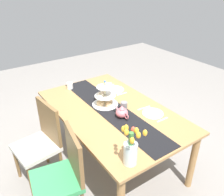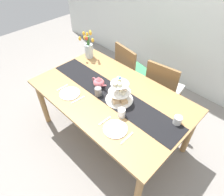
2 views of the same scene
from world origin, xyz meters
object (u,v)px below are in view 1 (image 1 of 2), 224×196
object	(u,v)px
knife_right	(109,86)
dinner_plate_right	(115,90)
teapot	(122,112)
tulip_vase	(131,149)
chair_left	(63,173)
tiered_cake_stand	(105,97)
dining_table	(111,116)
cream_jug	(70,86)
knife_left	(144,108)
mug_white_text	(108,92)
mug_grey	(124,106)
fork_left	(162,120)
chair_right	(41,140)
dinner_plate_left	(153,113)
fork_right	(122,94)

from	to	relation	value
knife_right	dinner_plate_right	bearing A→B (deg)	180.00
teapot	tulip_vase	world-z (taller)	tulip_vase
chair_left	dinner_plate_right	world-z (taller)	chair_left
tiered_cake_stand	dinner_plate_right	bearing A→B (deg)	-52.23
chair_left	tiered_cake_stand	bearing A→B (deg)	-57.53
dining_table	cream_jug	xyz separation A→B (m)	(0.75, 0.15, 0.13)
dining_table	chair_left	size ratio (longest dim) A/B	1.96
knife_left	mug_white_text	bearing A→B (deg)	17.90
mug_grey	tiered_cake_stand	bearing A→B (deg)	25.63
teapot	cream_jug	xyz separation A→B (m)	(0.94, 0.15, -0.02)
chair_left	fork_left	world-z (taller)	chair_left
chair_right	knife_left	distance (m)	1.18
tiered_cake_stand	teapot	size ratio (longest dim) A/B	1.28
chair_right	knife_left	bearing A→B (deg)	-110.47
cream_jug	knife_left	xyz separation A→B (m)	(-0.94, -0.47, -0.04)
dinner_plate_left	fork_right	xyz separation A→B (m)	(0.57, 0.00, -0.00)
dining_table	teapot	world-z (taller)	teapot
chair_left	cream_jug	distance (m)	1.29
dinner_plate_right	chair_right	bearing A→B (deg)	98.47
fork_right	chair_right	bearing A→B (deg)	90.88
tulip_vase	cream_jug	size ratio (longest dim) A/B	4.39
dinner_plate_right	fork_left	bearing A→B (deg)	180.00
mug_white_text	knife_left	bearing A→B (deg)	-162.10
tulip_vase	knife_left	world-z (taller)	tulip_vase
cream_jug	fork_left	xyz separation A→B (m)	(-1.23, -0.47, -0.04)
chair_right	dinner_plate_left	bearing A→B (deg)	-116.89
fork_left	dinner_plate_right	distance (m)	0.86
dining_table	cream_jug	distance (m)	0.77
cream_jug	knife_left	bearing A→B (deg)	-153.29
chair_right	dinner_plate_left	size ratio (longest dim) A/B	3.96
cream_jug	fork_left	distance (m)	1.31
dining_table	dinner_plate_right	xyz separation A→B (m)	(0.38, -0.32, 0.09)
teapot	mug_grey	size ratio (longest dim) A/B	2.51
tiered_cake_stand	dinner_plate_left	distance (m)	0.57
chair_left	mug_grey	bearing A→B (deg)	-73.10
chair_left	dinner_plate_left	xyz separation A→B (m)	(0.02, -1.08, 0.24)
knife_left	tiered_cake_stand	bearing A→B (deg)	44.81
tulip_vase	mug_grey	bearing A→B (deg)	-33.45
tiered_cake_stand	cream_jug	size ratio (longest dim) A/B	3.58
knife_right	mug_grey	bearing A→B (deg)	161.02
chair_left	chair_right	bearing A→B (deg)	-0.04
dining_table	dinner_plate_right	world-z (taller)	dinner_plate_right
teapot	mug_white_text	xyz separation A→B (m)	(0.50, -0.16, -0.01)
cream_jug	fork_right	distance (m)	0.70
knife_right	mug_white_text	size ratio (longest dim) A/B	1.79
dinner_plate_right	fork_right	size ratio (longest dim) A/B	1.53
teapot	fork_left	size ratio (longest dim) A/B	1.59
knife_right	mug_grey	xyz separation A→B (m)	(-0.61, 0.21, 0.05)
cream_jug	fork_left	bearing A→B (deg)	-158.99
teapot	knife_left	xyz separation A→B (m)	(0.01, -0.32, -0.06)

